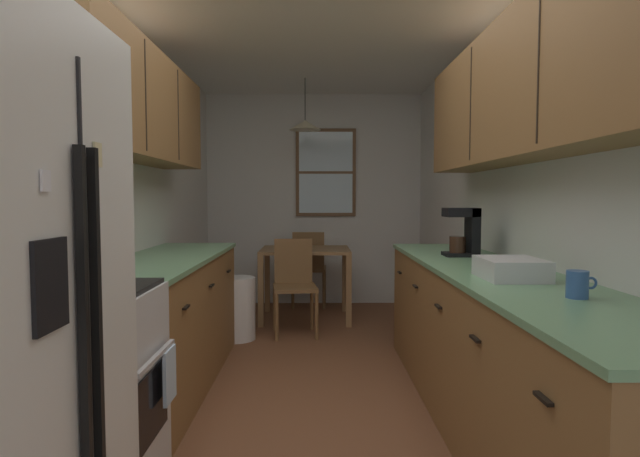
{
  "coord_description": "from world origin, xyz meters",
  "views": [
    {
      "loc": [
        0.01,
        -2.67,
        1.29
      ],
      "look_at": [
        0.05,
        1.22,
        1.06
      ],
      "focal_mm": 28.8,
      "sensor_mm": 36.0,
      "label": 1
    }
  ],
  "objects_px": {
    "dining_chair_near": "(294,281)",
    "trash_bin": "(237,308)",
    "stove_range": "(75,394)",
    "dining_table": "(305,260)",
    "coffee_maker": "(465,231)",
    "dining_chair_far": "(309,265)",
    "storage_canister": "(121,257)",
    "microwave_over_range": "(38,101)",
    "mug_by_coffeemaker": "(578,284)",
    "dish_rack": "(511,269)"
  },
  "relations": [
    {
      "from": "dining_table",
      "to": "dining_chair_far",
      "type": "bearing_deg",
      "value": 87.1
    },
    {
      "from": "microwave_over_range",
      "to": "trash_bin",
      "type": "distance_m",
      "value": 2.92
    },
    {
      "from": "dish_rack",
      "to": "storage_canister",
      "type": "bearing_deg",
      "value": 174.18
    },
    {
      "from": "dining_chair_far",
      "to": "trash_bin",
      "type": "height_order",
      "value": "dining_chair_far"
    },
    {
      "from": "stove_range",
      "to": "trash_bin",
      "type": "xyz_separation_m",
      "value": [
        0.29,
        2.53,
        -0.19
      ]
    },
    {
      "from": "trash_bin",
      "to": "coffee_maker",
      "type": "bearing_deg",
      "value": -34.36
    },
    {
      "from": "dining_chair_near",
      "to": "dining_chair_far",
      "type": "distance_m",
      "value": 1.18
    },
    {
      "from": "dining_chair_far",
      "to": "trash_bin",
      "type": "bearing_deg",
      "value": -114.79
    },
    {
      "from": "coffee_maker",
      "to": "mug_by_coffeemaker",
      "type": "relative_size",
      "value": 2.72
    },
    {
      "from": "storage_canister",
      "to": "trash_bin",
      "type": "bearing_deg",
      "value": 81.35
    },
    {
      "from": "dining_chair_far",
      "to": "mug_by_coffeemaker",
      "type": "height_order",
      "value": "mug_by_coffeemaker"
    },
    {
      "from": "stove_range",
      "to": "dining_chair_near",
      "type": "relative_size",
      "value": 1.22
    },
    {
      "from": "coffee_maker",
      "to": "mug_by_coffeemaker",
      "type": "bearing_deg",
      "value": -89.53
    },
    {
      "from": "mug_by_coffeemaker",
      "to": "coffee_maker",
      "type": "bearing_deg",
      "value": 90.47
    },
    {
      "from": "stove_range",
      "to": "mug_by_coffeemaker",
      "type": "bearing_deg",
      "value": -3.61
    },
    {
      "from": "microwave_over_range",
      "to": "mug_by_coffeemaker",
      "type": "bearing_deg",
      "value": -3.42
    },
    {
      "from": "dining_chair_far",
      "to": "mug_by_coffeemaker",
      "type": "distance_m",
      "value": 4.22
    },
    {
      "from": "stove_range",
      "to": "coffee_maker",
      "type": "height_order",
      "value": "coffee_maker"
    },
    {
      "from": "stove_range",
      "to": "dining_table",
      "type": "bearing_deg",
      "value": 74.8
    },
    {
      "from": "stove_range",
      "to": "mug_by_coffeemaker",
      "type": "xyz_separation_m",
      "value": [
        2.04,
        -0.13,
        0.48
      ]
    },
    {
      "from": "coffee_maker",
      "to": "trash_bin",
      "type": "bearing_deg",
      "value": 145.64
    },
    {
      "from": "dining_table",
      "to": "coffee_maker",
      "type": "distance_m",
      "value": 2.32
    },
    {
      "from": "dining_table",
      "to": "mug_by_coffeemaker",
      "type": "xyz_separation_m",
      "value": [
        1.14,
        -3.46,
        0.32
      ]
    },
    {
      "from": "storage_canister",
      "to": "microwave_over_range",
      "type": "bearing_deg",
      "value": -100.95
    },
    {
      "from": "stove_range",
      "to": "dining_chair_far",
      "type": "relative_size",
      "value": 1.22
    },
    {
      "from": "dining_chair_near",
      "to": "dining_chair_far",
      "type": "relative_size",
      "value": 1.0
    },
    {
      "from": "dining_chair_near",
      "to": "storage_canister",
      "type": "xyz_separation_m",
      "value": [
        -0.82,
        -2.18,
        0.49
      ]
    },
    {
      "from": "dining_table",
      "to": "dining_chair_near",
      "type": "bearing_deg",
      "value": -99.15
    },
    {
      "from": "stove_range",
      "to": "dining_chair_near",
      "type": "xyz_separation_m",
      "value": [
        0.81,
        2.74,
        0.03
      ]
    },
    {
      "from": "stove_range",
      "to": "microwave_over_range",
      "type": "distance_m",
      "value": 1.22
    },
    {
      "from": "dining_table",
      "to": "dining_chair_near",
      "type": "relative_size",
      "value": 1.04
    },
    {
      "from": "stove_range",
      "to": "trash_bin",
      "type": "bearing_deg",
      "value": 83.36
    },
    {
      "from": "stove_range",
      "to": "dining_chair_near",
      "type": "height_order",
      "value": "stove_range"
    },
    {
      "from": "stove_range",
      "to": "trash_bin",
      "type": "distance_m",
      "value": 2.55
    },
    {
      "from": "storage_canister",
      "to": "dining_chair_near",
      "type": "bearing_deg",
      "value": 69.52
    },
    {
      "from": "dining_chair_far",
      "to": "storage_canister",
      "type": "bearing_deg",
      "value": -105.64
    },
    {
      "from": "microwave_over_range",
      "to": "coffee_maker",
      "type": "xyz_separation_m",
      "value": [
        2.14,
        1.35,
        -0.61
      ]
    },
    {
      "from": "dining_chair_near",
      "to": "trash_bin",
      "type": "bearing_deg",
      "value": -157.81
    },
    {
      "from": "dining_table",
      "to": "trash_bin",
      "type": "bearing_deg",
      "value": -127.4
    },
    {
      "from": "mug_by_coffeemaker",
      "to": "microwave_over_range",
      "type": "bearing_deg",
      "value": 176.58
    },
    {
      "from": "coffee_maker",
      "to": "mug_by_coffeemaker",
      "type": "height_order",
      "value": "coffee_maker"
    },
    {
      "from": "dining_chair_near",
      "to": "storage_canister",
      "type": "relative_size",
      "value": 5.16
    },
    {
      "from": "microwave_over_range",
      "to": "dish_rack",
      "type": "bearing_deg",
      "value": 9.77
    },
    {
      "from": "dining_chair_near",
      "to": "microwave_over_range",
      "type": "bearing_deg",
      "value": -108.62
    },
    {
      "from": "coffee_maker",
      "to": "microwave_over_range",
      "type": "bearing_deg",
      "value": -147.86
    },
    {
      "from": "microwave_over_range",
      "to": "dining_chair_far",
      "type": "bearing_deg",
      "value": 75.02
    },
    {
      "from": "dining_chair_far",
      "to": "dish_rack",
      "type": "xyz_separation_m",
      "value": [
        1.03,
        -3.56,
        0.45
      ]
    },
    {
      "from": "dining_chair_far",
      "to": "dining_table",
      "type": "bearing_deg",
      "value": -92.9
    },
    {
      "from": "dining_table",
      "to": "trash_bin",
      "type": "distance_m",
      "value": 1.06
    },
    {
      "from": "microwave_over_range",
      "to": "trash_bin",
      "type": "bearing_deg",
      "value": 80.84
    }
  ]
}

